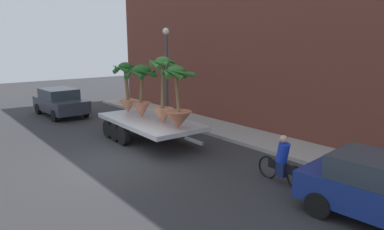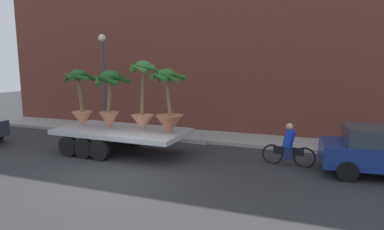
# 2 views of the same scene
# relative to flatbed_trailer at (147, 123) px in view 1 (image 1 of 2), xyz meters

# --- Properties ---
(ground_plane) EXTENTS (60.00, 60.00, 0.00)m
(ground_plane) POSITION_rel_flatbed_trailer_xyz_m (1.68, -2.40, -0.76)
(ground_plane) COLOR #2D2D30
(sidewalk) EXTENTS (24.00, 2.20, 0.15)m
(sidewalk) POSITION_rel_flatbed_trailer_xyz_m (1.68, 3.70, -0.69)
(sidewalk) COLOR #A39E99
(sidewalk) RESTS_ON ground
(building_facade) EXTENTS (24.00, 1.20, 9.16)m
(building_facade) POSITION_rel_flatbed_trailer_xyz_m (1.68, 5.40, 3.82)
(building_facade) COLOR brown
(building_facade) RESTS_ON ground
(flatbed_trailer) EXTENTS (6.24, 2.67, 0.98)m
(flatbed_trailer) POSITION_rel_flatbed_trailer_xyz_m (0.00, 0.00, 0.00)
(flatbed_trailer) COLOR #B7BABF
(flatbed_trailer) RESTS_ON ground
(potted_palm_rear) EXTENTS (1.53, 1.57, 2.32)m
(potted_palm_rear) POSITION_rel_flatbed_trailer_xyz_m (-0.19, -0.10, 1.50)
(potted_palm_rear) COLOR #C17251
(potted_palm_rear) RESTS_ON flatbed_trailer
(potted_palm_middle) EXTENTS (1.17, 1.23, 2.69)m
(potted_palm_middle) POSITION_rel_flatbed_trailer_xyz_m (1.18, 0.07, 1.47)
(potted_palm_middle) COLOR tan
(potted_palm_middle) RESTS_ON flatbed_trailer
(potted_palm_front) EXTENTS (1.19, 1.21, 2.40)m
(potted_palm_front) POSITION_rel_flatbed_trailer_xyz_m (2.31, -0.04, 1.17)
(potted_palm_front) COLOR #B26647
(potted_palm_front) RESTS_ON flatbed_trailer
(potted_palm_extra) EXTENTS (1.29, 1.36, 2.35)m
(potted_palm_extra) POSITION_rel_flatbed_trailer_xyz_m (-1.69, -0.01, 1.37)
(potted_palm_extra) COLOR tan
(potted_palm_extra) RESTS_ON flatbed_trailer
(cyclist) EXTENTS (1.84, 0.36, 1.54)m
(cyclist) POSITION_rel_flatbed_trailer_xyz_m (6.59, 0.67, -0.09)
(cyclist) COLOR black
(cyclist) RESTS_ON ground
(trailing_car) EXTENTS (4.23, 2.12, 1.58)m
(trailing_car) POSITION_rel_flatbed_trailer_xyz_m (-7.71, -1.19, 0.07)
(trailing_car) COLOR #2D333D
(trailing_car) RESTS_ON ground
(street_lamp) EXTENTS (0.36, 0.36, 4.83)m
(street_lamp) POSITION_rel_flatbed_trailer_xyz_m (-2.60, 2.90, 2.47)
(street_lamp) COLOR #383D42
(street_lamp) RESTS_ON sidewalk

